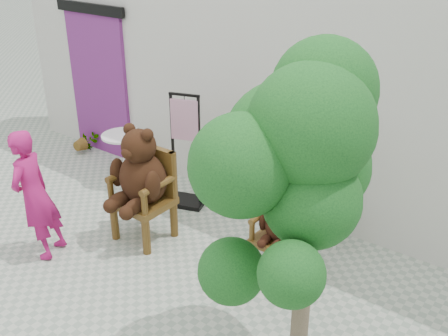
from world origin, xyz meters
name	(u,v)px	position (x,y,z in m)	size (l,w,h in m)	color
ground_plane	(114,310)	(0.00, 0.00, 0.00)	(60.00, 60.00, 0.00)	#A3A998
back_wall	(286,86)	(0.00, 3.10, 1.50)	(9.00, 1.00, 3.00)	beige
doorway	(99,81)	(-3.00, 2.58, 1.16)	(1.40, 0.11, 2.33)	#6D246D
chair_big	(142,178)	(-0.67, 1.12, 0.78)	(0.69, 0.74, 1.40)	#462D0F
chair_small	(281,226)	(0.94, 1.51, 0.55)	(0.50, 0.50, 0.93)	#462D0F
person	(35,195)	(-1.37, 0.21, 0.72)	(0.53, 0.35, 1.45)	#AA155F
cafe_table	(124,152)	(-1.95, 2.04, 0.44)	(0.60, 0.60, 0.70)	white
display_stand	(186,164)	(-0.79, 2.03, 0.58)	(0.54, 0.47, 1.51)	black
stool_bucket	(333,195)	(1.13, 2.28, 0.64)	(0.32, 0.32, 1.45)	white
tree	(299,152)	(1.62, 0.50, 1.92)	(1.20, 1.60, 2.73)	brown
potted_plant	(85,141)	(-3.22, 2.35, 0.18)	(0.33, 0.29, 0.37)	#114017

